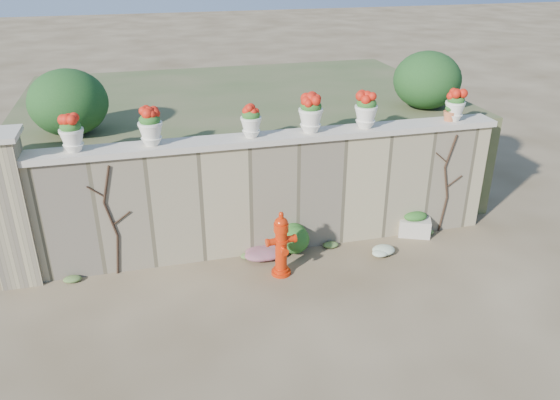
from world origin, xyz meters
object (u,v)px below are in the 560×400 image
object	(u,v)px
terracotta_pot	(450,114)
planter_box	(415,224)
fire_hydrant	(281,244)
urn_pot_0	(72,134)

from	to	relation	value
terracotta_pot	planter_box	bearing A→B (deg)	-156.84
fire_hydrant	terracotta_pot	size ratio (longest dim) A/B	4.02
fire_hydrant	urn_pot_0	distance (m)	3.62
fire_hydrant	urn_pot_0	xyz separation A→B (m)	(-3.00, 0.92, 1.81)
fire_hydrant	urn_pot_0	world-z (taller)	urn_pot_0
fire_hydrant	terracotta_pot	world-z (taller)	terracotta_pot
fire_hydrant	terracotta_pot	xyz separation A→B (m)	(3.32, 0.92, 1.66)
urn_pot_0	terracotta_pot	distance (m)	6.32
urn_pot_0	terracotta_pot	xyz separation A→B (m)	(6.32, 0.00, -0.15)
urn_pot_0	fire_hydrant	bearing A→B (deg)	-16.99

